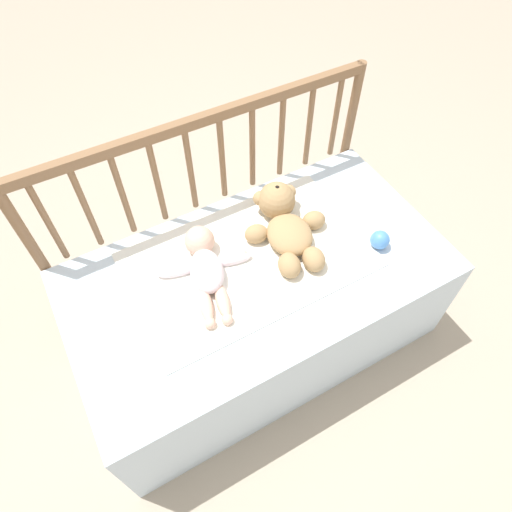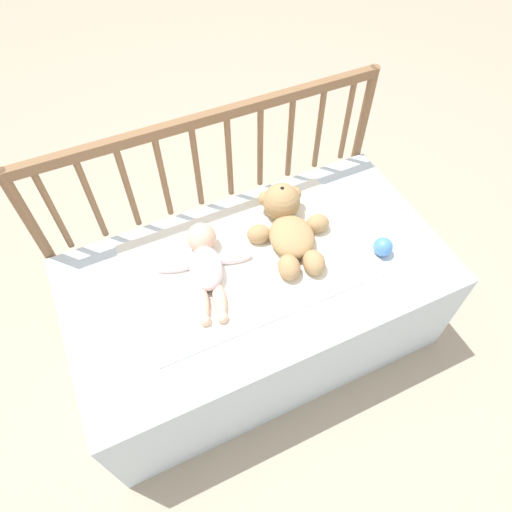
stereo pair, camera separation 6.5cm
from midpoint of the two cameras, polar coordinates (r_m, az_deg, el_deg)
The scene contains 7 objects.
ground_plane at distance 1.96m, azimuth 1.16°, elevation -9.49°, with size 12.00×12.00×0.00m, color tan.
crib_mattress at distance 1.76m, azimuth 1.28°, elevation -6.06°, with size 1.31×0.71×0.46m.
crib_rail at distance 1.69m, azimuth -4.19°, elevation 10.64°, with size 1.31×0.04×0.85m.
blanket at distance 1.59m, azimuth 0.31°, elevation -0.41°, with size 0.82×0.51×0.01m.
teddy_bear at distance 1.63m, azimuth 5.19°, elevation 3.96°, with size 0.31×0.40×0.14m.
baby at distance 1.54m, azimuth -5.15°, elevation -0.97°, with size 0.33×0.38×0.10m.
toy_ball at distance 1.65m, azimuth 16.67°, elevation 1.08°, with size 0.07×0.07×0.07m.
Camera 2 is at (-0.39, -0.81, 1.74)m, focal length 32.00 mm.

